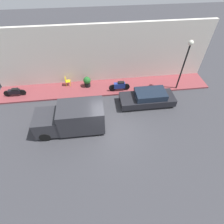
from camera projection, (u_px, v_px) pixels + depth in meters
ground_plane at (112, 132)px, 12.35m from camera, size 60.00×60.00×0.00m
sidewalk at (105, 87)px, 15.76m from camera, size 2.24×18.50×0.13m
building_facade at (103, 55)px, 14.85m from camera, size 0.30×18.50×5.12m
parked_car at (148, 98)px, 13.96m from camera, size 1.68×4.34×1.23m
delivery_van at (71, 118)px, 11.84m from camera, size 1.91×4.64×2.06m
motorcycle_blue at (120, 86)px, 15.04m from camera, size 0.30×1.82×0.88m
motorcycle_black at (15, 92)px, 14.61m from camera, size 0.30×1.79×0.71m
streetlamp at (187, 56)px, 13.41m from camera, size 0.39×0.39×4.31m
potted_plant at (87, 82)px, 15.43m from camera, size 0.65×0.65×0.95m
cafe_chair at (67, 81)px, 15.56m from camera, size 0.40×0.40×0.82m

